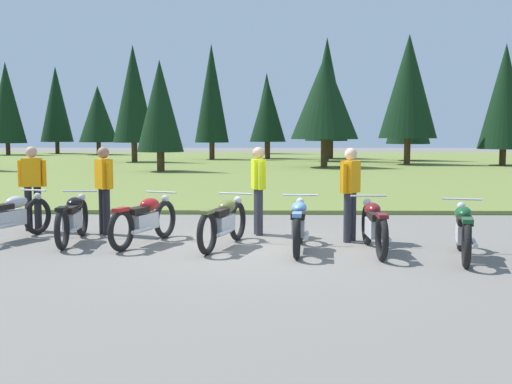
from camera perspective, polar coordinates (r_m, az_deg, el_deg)
ground_plane at (r=10.39m, az=-0.06°, el=-5.26°), size 140.00×140.00×0.00m
grass_moorland at (r=36.62m, az=0.69°, el=2.52°), size 80.00×44.00×0.10m
forest_treeline at (r=42.23m, az=-4.39°, el=8.42°), size 37.89×27.70×8.02m
motorcycle_silver at (r=12.02m, az=-21.68°, el=-2.08°), size 0.96×1.98×0.88m
motorcycle_black at (r=11.39m, az=-16.51°, el=-2.31°), size 0.62×2.10×0.88m
motorcycle_red at (r=10.93m, az=-10.20°, el=-2.49°), size 0.93×2.00×0.88m
motorcycle_olive at (r=10.51m, az=-3.00°, el=-2.73°), size 0.84×2.03×0.88m
motorcycle_sky_blue at (r=10.23m, az=3.95°, el=-2.96°), size 0.62×2.10×0.88m
motorcycle_maroon at (r=10.24m, az=10.81°, el=-3.04°), size 0.62×2.10×0.88m
motorcycle_british_green at (r=10.07m, az=18.56°, el=-3.37°), size 0.75×2.06×0.88m
rider_in_hivis_vest at (r=11.09m, az=8.67°, el=0.30°), size 0.39×0.47×1.67m
rider_near_row_end at (r=12.10m, az=-13.81°, el=0.63°), size 0.40×0.45×1.67m
rider_checking_bike at (r=11.72m, az=0.22°, el=0.64°), size 0.29×0.54×1.67m
rider_with_back_turned at (r=12.96m, az=-19.89°, el=0.78°), size 0.55×0.26×1.67m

